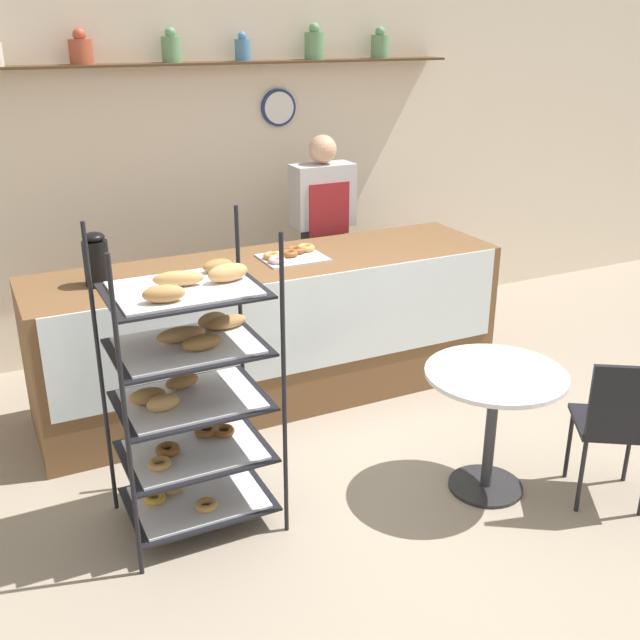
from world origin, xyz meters
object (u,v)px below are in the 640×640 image
at_px(cafe_chair, 618,419).
at_px(donut_tray_counter, 291,255).
at_px(pastry_rack, 191,388).
at_px(coffee_carafe, 96,260).
at_px(cafe_table, 493,401).
at_px(person_worker, 323,236).

height_order(cafe_chair, donut_tray_counter, donut_tray_counter).
distance_m(pastry_rack, cafe_chair, 2.18).
distance_m(coffee_carafe, donut_tray_counter, 1.25).
xyz_separation_m(coffee_carafe, donut_tray_counter, (1.24, 0.01, -0.13)).
bearing_deg(cafe_table, cafe_chair, -40.26).
bearing_deg(cafe_chair, cafe_table, -7.76).
xyz_separation_m(pastry_rack, donut_tray_counter, (1.04, 1.13, 0.24)).
distance_m(pastry_rack, person_worker, 2.36).
height_order(coffee_carafe, donut_tray_counter, coffee_carafe).
relative_size(cafe_table, donut_tray_counter, 1.80).
height_order(cafe_table, cafe_chair, cafe_chair).
distance_m(person_worker, cafe_table, 2.21).
bearing_deg(coffee_carafe, cafe_table, -42.05).
bearing_deg(cafe_chair, donut_tray_counter, -31.54).
bearing_deg(pastry_rack, donut_tray_counter, 47.35).
height_order(person_worker, cafe_chair, person_worker).
relative_size(cafe_chair, donut_tray_counter, 2.08).
bearing_deg(coffee_carafe, donut_tray_counter, 0.38).
xyz_separation_m(cafe_chair, donut_tray_counter, (-0.96, 1.97, 0.47)).
xyz_separation_m(cafe_table, coffee_carafe, (-1.72, 1.55, 0.59)).
height_order(pastry_rack, coffee_carafe, pastry_rack).
distance_m(cafe_table, cafe_chair, 0.63).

